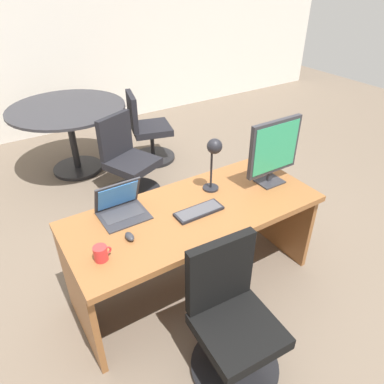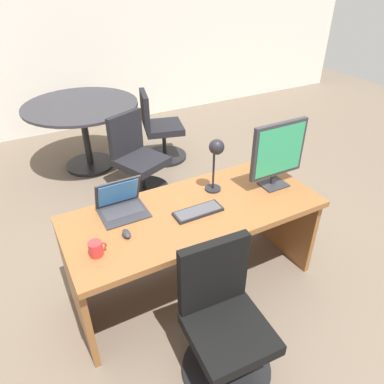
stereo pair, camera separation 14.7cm
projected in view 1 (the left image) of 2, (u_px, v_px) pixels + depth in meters
ground at (121, 196)px, 3.98m from camera, size 12.00×12.00×0.00m
back_wall at (44, 31)px, 4.76m from camera, size 10.00×0.10×2.80m
desk at (192, 227)px, 2.65m from camera, size 1.81×0.77×0.73m
monitor at (274, 149)px, 2.66m from camera, size 0.46×0.16×0.51m
laptop at (120, 204)px, 2.44m from camera, size 0.32×0.27×0.24m
keyboard at (199, 211)px, 2.48m from camera, size 0.34×0.13×0.02m
mouse at (130, 237)px, 2.24m from camera, size 0.05×0.09×0.04m
desk_lamp at (214, 153)px, 2.55m from camera, size 0.12×0.14×0.42m
coffee_mug at (101, 253)px, 2.07m from camera, size 0.11×0.08×0.09m
office_chair at (232, 325)px, 2.17m from camera, size 0.56×0.56×0.90m
meeting_table at (69, 123)px, 4.15m from camera, size 1.31×1.31×0.80m
meeting_chair_near at (147, 134)px, 4.51m from camera, size 0.58×0.56×0.88m
meeting_chair_far at (129, 165)px, 3.87m from camera, size 0.60×0.62×0.86m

